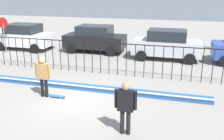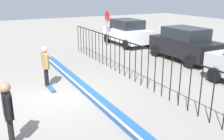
# 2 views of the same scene
# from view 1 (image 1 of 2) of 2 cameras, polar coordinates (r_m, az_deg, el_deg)

# --- Properties ---
(ground_plane) EXTENTS (60.00, 60.00, 0.00)m
(ground_plane) POSITION_cam_1_polar(r_m,az_deg,el_deg) (10.59, -8.58, -6.62)
(ground_plane) COLOR gray
(bowl_coping_ledge) EXTENTS (11.00, 0.40, 0.27)m
(bowl_coping_ledge) POSITION_cam_1_polar(r_m,az_deg,el_deg) (11.51, -6.31, -3.85)
(bowl_coping_ledge) COLOR #235699
(bowl_coping_ledge) RESTS_ON ground
(perimeter_fence) EXTENTS (14.04, 0.04, 1.71)m
(perimeter_fence) POSITION_cam_1_polar(r_m,az_deg,el_deg) (13.38, -2.63, 3.54)
(perimeter_fence) COLOR black
(perimeter_fence) RESTS_ON ground
(skateboarder) EXTENTS (0.70, 0.26, 1.73)m
(skateboarder) POSITION_cam_1_polar(r_m,az_deg,el_deg) (10.77, -15.26, -0.73)
(skateboarder) COLOR black
(skateboarder) RESTS_ON ground
(skateboard) EXTENTS (0.80, 0.20, 0.07)m
(skateboard) POSITION_cam_1_polar(r_m,az_deg,el_deg) (10.92, -12.54, -5.75)
(skateboard) COLOR #26598C
(skateboard) RESTS_ON ground
(camera_operator) EXTENTS (0.70, 0.26, 1.73)m
(camera_operator) POSITION_cam_1_polar(r_m,az_deg,el_deg) (7.72, 3.08, -7.53)
(camera_operator) COLOR black
(camera_operator) RESTS_ON ground
(parked_car_white) EXTENTS (4.30, 2.12, 1.90)m
(parked_car_white) POSITION_cam_1_polar(r_m,az_deg,el_deg) (20.21, -19.22, 7.15)
(parked_car_white) COLOR silver
(parked_car_white) RESTS_ON ground
(parked_car_black) EXTENTS (4.30, 2.12, 1.90)m
(parked_car_black) POSITION_cam_1_polar(r_m,az_deg,el_deg) (18.30, -3.86, 7.08)
(parked_car_black) COLOR black
(parked_car_black) RESTS_ON ground
(parked_car_silver) EXTENTS (4.30, 2.12, 1.90)m
(parked_car_silver) POSITION_cam_1_polar(r_m,az_deg,el_deg) (16.68, 12.21, 5.68)
(parked_car_silver) COLOR #B7BABF
(parked_car_silver) RESTS_ON ground
(stop_sign) EXTENTS (0.76, 0.07, 2.50)m
(stop_sign) POSITION_cam_1_polar(r_m,az_deg,el_deg) (19.40, -23.19, 8.24)
(stop_sign) COLOR slate
(stop_sign) RESTS_ON ground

